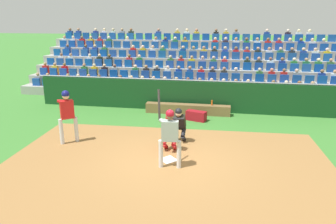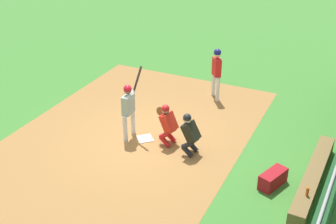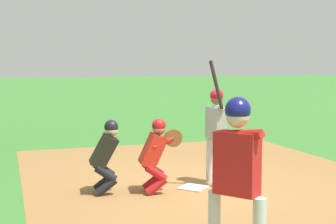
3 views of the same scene
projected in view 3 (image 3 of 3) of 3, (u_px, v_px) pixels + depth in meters
The scene contains 7 objects.
ground_plane at pixel (193, 188), 8.68m from camera, with size 160.00×160.00×0.00m, color #3A792F.
infield_dirt_patch at pixel (220, 186), 8.82m from camera, with size 9.77×6.75×0.01m, color olive.
home_plate_marker at pixel (193, 187), 8.68m from camera, with size 0.44×0.44×0.02m, color white.
batter_at_plate at pixel (216, 126), 8.81m from camera, with size 0.74×0.43×2.25m.
catcher_crouching at pixel (156, 151), 8.32m from camera, with size 0.49×0.72×1.29m.
home_plate_umpire at pixel (106, 153), 8.28m from camera, with size 0.48×0.51×1.27m.
on_deck_batter at pixel (237, 169), 4.88m from camera, with size 0.57×0.50×1.86m.
Camera 3 is at (8.05, -2.79, 2.17)m, focal length 52.73 mm.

